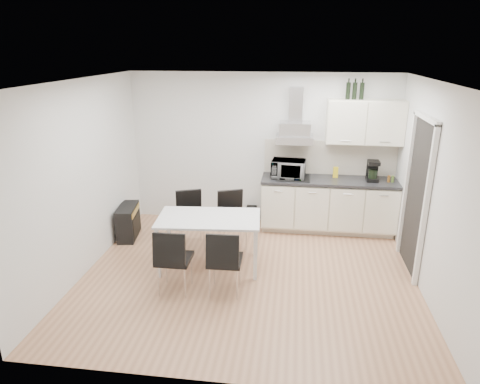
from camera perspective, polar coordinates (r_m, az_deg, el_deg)
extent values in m
plane|color=tan|center=(5.99, 1.09, -11.07)|extent=(4.50, 4.50, 0.00)
cube|color=silver|center=(7.38, 2.92, 5.60)|extent=(4.50, 0.10, 2.60)
cube|color=silver|center=(3.63, -2.42, -8.89)|extent=(4.50, 0.10, 2.60)
cube|color=silver|center=(6.12, -20.26, 1.64)|extent=(0.10, 4.00, 2.60)
cube|color=silver|center=(5.69, 24.32, -0.16)|extent=(0.10, 4.00, 2.60)
plane|color=white|center=(5.21, 1.27, 14.56)|extent=(4.50, 4.50, 0.00)
cube|color=white|center=(6.25, 22.32, -0.69)|extent=(0.08, 1.04, 2.10)
cube|color=beige|center=(7.53, 11.38, -4.53)|extent=(2.16, 0.52, 0.10)
cube|color=#EDE8CF|center=(7.33, 11.61, -1.57)|extent=(2.20, 0.60, 0.76)
cube|color=#28282B|center=(7.19, 11.84, 1.54)|extent=(2.22, 0.64, 0.04)
cube|color=beige|center=(7.39, 11.85, 4.52)|extent=(2.20, 0.02, 0.58)
cube|color=#EDE8CF|center=(7.16, 16.31, 8.95)|extent=(1.20, 0.35, 0.70)
cube|color=silver|center=(7.07, 7.30, 7.78)|extent=(0.60, 0.46, 0.30)
cube|color=silver|center=(7.11, 7.47, 11.51)|extent=(0.22, 0.20, 0.55)
imported|color=silver|center=(7.10, 6.47, 3.32)|extent=(0.57, 0.35, 0.37)
cube|color=yellow|center=(7.27, 12.62, 2.59)|extent=(0.08, 0.04, 0.18)
cylinder|color=brown|center=(7.26, 19.22, 1.67)|extent=(0.04, 0.04, 0.11)
cylinder|color=#4C6626|center=(7.28, 19.69, 1.65)|extent=(0.04, 0.04, 0.11)
cylinder|color=black|center=(7.06, 14.23, 13.18)|extent=(0.07, 0.07, 0.32)
cylinder|color=black|center=(7.07, 15.06, 13.12)|extent=(0.07, 0.07, 0.32)
cylinder|color=black|center=(7.09, 15.96, 13.06)|extent=(0.07, 0.07, 0.32)
cube|color=white|center=(5.94, -4.18, -3.52)|extent=(1.47, 0.91, 0.03)
cube|color=white|center=(5.89, -10.90, -8.02)|extent=(0.05, 0.05, 0.72)
cube|color=white|center=(5.73, 2.05, -8.47)|extent=(0.05, 0.05, 0.72)
cube|color=white|center=(6.51, -9.47, -5.24)|extent=(0.05, 0.05, 0.72)
cube|color=white|center=(6.37, 2.16, -5.56)|extent=(0.05, 0.05, 0.72)
cube|color=black|center=(7.25, -14.70, -3.86)|extent=(0.37, 0.68, 0.54)
cube|color=gold|center=(7.13, -13.78, -2.50)|extent=(0.10, 0.57, 0.09)
cube|color=black|center=(7.65, 1.54, -2.97)|extent=(0.18, 0.16, 0.29)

